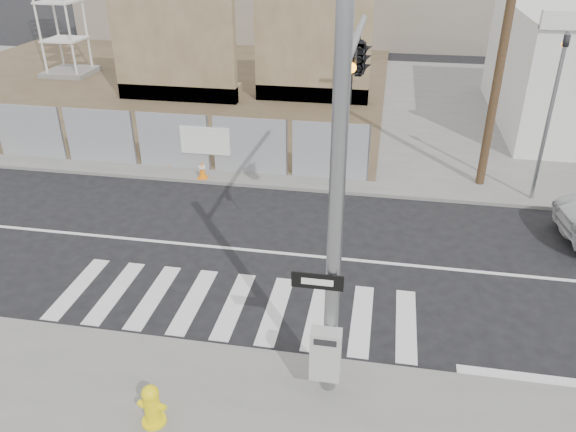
% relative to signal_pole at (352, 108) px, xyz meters
% --- Properties ---
extents(ground, '(100.00, 100.00, 0.00)m').
position_rel_signal_pole_xyz_m(ground, '(-2.49, 2.05, -4.78)').
color(ground, black).
rests_on(ground, ground).
extents(sidewalk_far, '(50.00, 20.00, 0.12)m').
position_rel_signal_pole_xyz_m(sidewalk_far, '(-2.49, 16.05, -4.72)').
color(sidewalk_far, slate).
rests_on(sidewalk_far, ground).
extents(signal_pole, '(0.96, 5.87, 7.00)m').
position_rel_signal_pole_xyz_m(signal_pole, '(0.00, 0.00, 0.00)').
color(signal_pole, gray).
rests_on(signal_pole, sidewalk_near).
extents(far_signal_pole, '(0.16, 0.20, 5.60)m').
position_rel_signal_pole_xyz_m(far_signal_pole, '(5.51, 6.65, -1.30)').
color(far_signal_pole, gray).
rests_on(far_signal_pole, sidewalk_far).
extents(chain_link_fence, '(24.60, 0.04, 2.00)m').
position_rel_signal_pole_xyz_m(chain_link_fence, '(-12.49, 7.05, -3.66)').
color(chain_link_fence, gray).
rests_on(chain_link_fence, sidewalk_far).
extents(concrete_wall_left, '(6.00, 1.30, 8.00)m').
position_rel_signal_pole_xyz_m(concrete_wall_left, '(-9.49, 15.13, -1.40)').
color(concrete_wall_left, brown).
rests_on(concrete_wall_left, sidewalk_far).
extents(concrete_wall_right, '(5.50, 1.30, 8.00)m').
position_rel_signal_pole_xyz_m(concrete_wall_right, '(-2.99, 16.13, -1.40)').
color(concrete_wall_right, brown).
rests_on(concrete_wall_right, sidewalk_far).
extents(utility_pole_right, '(1.60, 0.28, 10.00)m').
position_rel_signal_pole_xyz_m(utility_pole_right, '(4.01, 7.55, 0.42)').
color(utility_pole_right, '#4C3823').
rests_on(utility_pole_right, sidewalk_far).
extents(fire_hydrant, '(0.56, 0.56, 0.83)m').
position_rel_signal_pole_xyz_m(fire_hydrant, '(-2.95, -4.17, -4.25)').
color(fire_hydrant, yellow).
rests_on(fire_hydrant, sidewalk_near).
extents(traffic_cone_c, '(0.51, 0.51, 0.76)m').
position_rel_signal_pole_xyz_m(traffic_cone_c, '(-7.05, 7.26, -4.29)').
color(traffic_cone_c, '#E9570C').
rests_on(traffic_cone_c, sidewalk_far).
extents(traffic_cone_d, '(0.34, 0.34, 0.62)m').
position_rel_signal_pole_xyz_m(traffic_cone_d, '(-5.42, 6.27, -4.36)').
color(traffic_cone_d, orange).
rests_on(traffic_cone_d, sidewalk_far).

